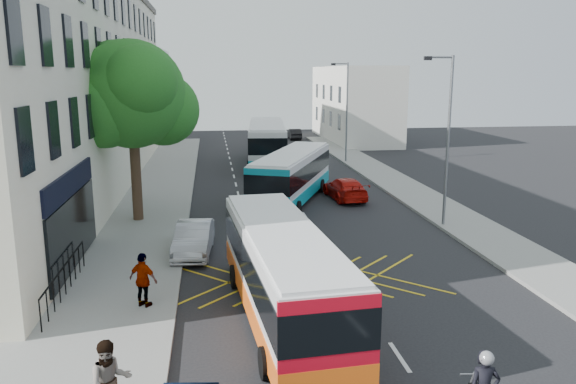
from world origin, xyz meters
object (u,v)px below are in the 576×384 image
object	(u,v)px
bus_far	(267,143)
distant_car_dark	(294,134)
lamp_far	(346,107)
lamp_near	(446,132)
pedestrian_near	(110,382)
bus_near	(283,272)
street_tree	(131,95)
bus_mid	(292,175)
red_hatchback	(345,189)
pedestrian_far	(143,280)
distant_car_grey	(265,143)
parked_car_silver	(194,239)

from	to	relation	value
bus_far	distant_car_dark	distance (m)	17.86
lamp_far	distant_car_dark	xyz separation A→B (m)	(-1.66, 17.15, -4.03)
lamp_far	bus_far	world-z (taller)	lamp_far
lamp_near	bus_far	distance (m)	21.20
distant_car_dark	pedestrian_near	size ratio (longest dim) A/B	1.94
bus_near	pedestrian_near	world-z (taller)	bus_near
street_tree	lamp_far	distance (m)	22.57
street_tree	bus_near	size ratio (longest dim) A/B	0.86
lamp_far	distant_car_dark	bearing A→B (deg)	95.52
bus_far	distant_car_dark	world-z (taller)	bus_far
lamp_far	bus_mid	xyz separation A→B (m)	(-6.36, -13.40, -3.10)
lamp_near	pedestrian_near	xyz separation A→B (m)	(-13.20, -14.09, -3.54)
red_hatchback	pedestrian_near	distance (m)	23.05
lamp_near	bus_far	world-z (taller)	lamp_near
red_hatchback	pedestrian_far	size ratio (longest dim) A/B	2.52
bus_mid	pedestrian_near	xyz separation A→B (m)	(-6.84, -20.69, -0.44)
lamp_near	bus_mid	distance (m)	9.68
bus_near	pedestrian_near	distance (m)	6.54
bus_mid	bus_far	xyz separation A→B (m)	(-0.12, 13.39, 0.27)
bus_near	pedestrian_far	size ratio (longest dim) A/B	5.84
lamp_far	distant_car_dark	distance (m)	17.69
lamp_near	lamp_far	size ratio (longest dim) A/B	1.00
lamp_near	pedestrian_far	distance (m)	15.86
street_tree	bus_near	world-z (taller)	street_tree
street_tree	pedestrian_far	size ratio (longest dim) A/B	5.04
pedestrian_far	lamp_near	bearing A→B (deg)	-117.22
bus_near	distant_car_grey	size ratio (longest dim) A/B	2.44
lamp_near	lamp_far	world-z (taller)	same
bus_mid	pedestrian_near	distance (m)	21.80
bus_far	pedestrian_far	distance (m)	28.83
lamp_far	parked_car_silver	world-z (taller)	lamp_far
bus_mid	lamp_far	bearing A→B (deg)	87.36
lamp_far	pedestrian_far	distance (m)	31.20
bus_near	parked_car_silver	xyz separation A→B (m)	(-2.85, 6.58, -0.82)
lamp_near	pedestrian_far	bearing A→B (deg)	-148.65
lamp_near	bus_mid	bearing A→B (deg)	133.94
street_tree	pedestrian_far	world-z (taller)	street_tree
lamp_far	bus_far	bearing A→B (deg)	-179.90
street_tree	lamp_far	world-z (taller)	street_tree
pedestrian_near	parked_car_silver	bearing A→B (deg)	63.46
bus_far	parked_car_silver	bearing A→B (deg)	-98.03
bus_mid	red_hatchback	distance (m)	3.30
lamp_far	pedestrian_near	bearing A→B (deg)	-111.16
lamp_near	lamp_far	bearing A→B (deg)	90.00
lamp_near	bus_far	bearing A→B (deg)	107.95
bus_far	parked_car_silver	size ratio (longest dim) A/B	3.05
bus_far	pedestrian_far	bearing A→B (deg)	-98.24
lamp_near	lamp_far	xyz separation A→B (m)	(0.00, 20.00, 0.00)
bus_mid	pedestrian_far	distance (m)	16.17
street_tree	distant_car_grey	distance (m)	28.93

